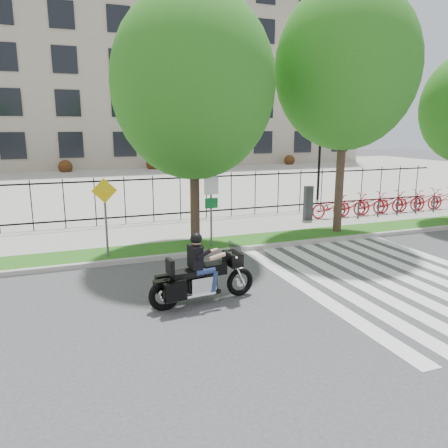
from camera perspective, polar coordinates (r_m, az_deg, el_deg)
name	(u,v)px	position (r m, az deg, el deg)	size (l,w,h in m)	color
ground	(232,303)	(10.71, 1.04, -10.32)	(120.00, 120.00, 0.00)	#3B3B3E
curb	(186,255)	(14.36, -5.00, -4.03)	(60.00, 0.20, 0.15)	#9F9C95
grass_verge	(179,248)	(15.15, -5.87, -3.16)	(60.00, 1.50, 0.15)	#255515
sidewalk	(163,232)	(17.50, -7.96, -1.06)	(60.00, 3.50, 0.15)	gray
plaza	(112,182)	(34.61, -14.43, 5.36)	(80.00, 34.00, 0.10)	gray
crosswalk_stripes	(392,279)	(13.16, 21.13, -6.74)	(5.70, 8.00, 0.01)	silver
iron_fence	(153,199)	(18.97, -9.23, 3.27)	(30.00, 0.06, 2.00)	black
office_building	(87,74)	(54.52, -17.50, 18.14)	(60.00, 21.90, 20.15)	gray
lamp_post_right	(320,144)	(25.20, 12.43, 10.11)	(1.06, 0.70, 4.25)	black
street_tree_1	(193,85)	(14.80, -4.05, 17.67)	(5.32, 5.32, 8.40)	#3D2A21
street_tree_2	(346,67)	(17.46, 15.66, 19.09)	(5.22, 5.22, 9.14)	#3D2A21
bike_share_station	(389,202)	(22.16, 20.79, 2.69)	(8.96, 0.89, 1.50)	#2D2D33
sign_pole_regulatory	(211,200)	(14.73, -1.68, 3.09)	(0.50, 0.09, 2.50)	#59595B
sign_pole_warning	(105,207)	(14.02, -15.26, 2.17)	(0.78, 0.09, 2.49)	#59595B
motorcycle_rider	(203,275)	(10.53, -2.81, -6.64)	(2.74, 0.89, 2.11)	black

